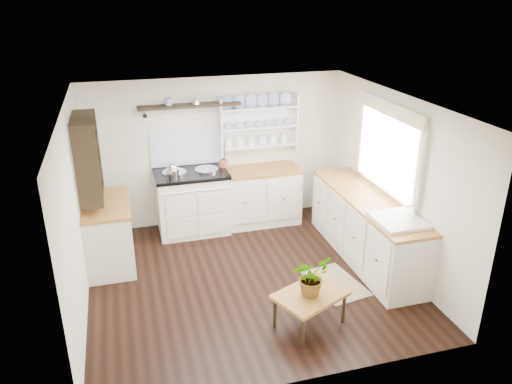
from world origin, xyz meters
TOP-DOWN VIEW (x-y plane):
  - floor at (0.00, 0.00)m, footprint 4.00×3.80m
  - wall_back at (0.00, 1.90)m, footprint 4.00×0.02m
  - wall_right at (2.00, 0.00)m, footprint 0.02×3.80m
  - wall_left at (-2.00, 0.00)m, footprint 0.02×3.80m
  - ceiling at (0.00, 0.00)m, footprint 4.00×3.80m
  - window at (1.95, 0.15)m, footprint 0.08×1.55m
  - aga_cooker at (-0.46, 1.57)m, footprint 1.08×0.75m
  - back_cabinets at (0.60, 1.60)m, footprint 1.27×0.63m
  - right_cabinets at (1.70, 0.10)m, footprint 0.62×2.43m
  - belfast_sink at (1.70, -0.65)m, footprint 0.55×0.60m
  - left_cabinets at (-1.70, 0.90)m, footprint 0.62×1.13m
  - plate_rack at (0.65, 1.86)m, footprint 1.20×0.22m
  - high_shelf at (-0.40, 1.78)m, footprint 1.50×0.29m
  - left_shelving at (-1.84, 0.90)m, footprint 0.28×0.80m
  - kettle at (-0.74, 1.45)m, footprint 0.19×0.19m
  - utensil_crock at (0.05, 1.68)m, footprint 0.13×0.13m
  - center_table at (0.41, -1.11)m, footprint 0.90×0.80m
  - potted_plant at (0.41, -1.11)m, footprint 0.53×0.51m
  - floor_rug at (1.04, -0.43)m, footprint 0.68×0.93m

SIDE VIEW (x-z plane):
  - floor at x=0.00m, z-range -0.01..0.01m
  - floor_rug at x=1.04m, z-range 0.00..0.02m
  - center_table at x=0.41m, z-range 0.16..0.56m
  - right_cabinets at x=1.70m, z-range 0.01..0.91m
  - left_cabinets at x=-1.70m, z-range 0.01..0.91m
  - back_cabinets at x=0.60m, z-range 0.01..0.91m
  - aga_cooker at x=-0.46m, z-range -0.01..0.99m
  - potted_plant at x=0.41m, z-range 0.41..0.85m
  - belfast_sink at x=1.70m, z-range 0.58..1.03m
  - utensil_crock at x=0.05m, z-range 0.91..1.07m
  - kettle at x=-0.74m, z-range 0.93..1.16m
  - wall_back at x=0.00m, z-range 0.00..2.30m
  - wall_right at x=2.00m, z-range 0.00..2.30m
  - wall_left at x=-2.00m, z-range 0.00..2.30m
  - left_shelving at x=-1.84m, z-range 1.02..2.08m
  - plate_rack at x=0.65m, z-range 1.11..2.01m
  - window at x=1.95m, z-range 0.95..2.17m
  - high_shelf at x=-0.40m, z-range 1.83..1.99m
  - ceiling at x=0.00m, z-range 2.29..2.30m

